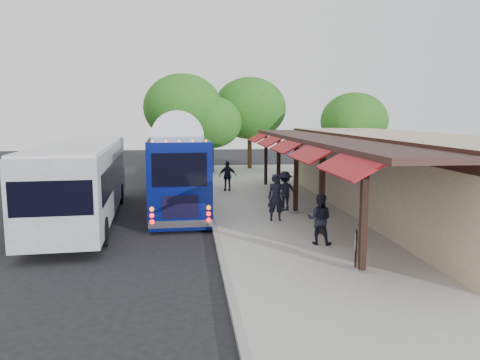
{
  "coord_description": "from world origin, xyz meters",
  "views": [
    {
      "loc": [
        -0.95,
        -15.98,
        4.45
      ],
      "look_at": [
        1.18,
        2.92,
        1.8
      ],
      "focal_mm": 35.0,
      "sensor_mm": 36.0,
      "label": 1
    }
  ],
  "objects_px": {
    "city_bus": "(83,178)",
    "ped_d": "(285,191)",
    "coach_bus": "(178,166)",
    "sign_board": "(356,243)",
    "ped_a": "(276,198)",
    "ped_c": "(228,176)",
    "ped_b": "(320,219)"
  },
  "relations": [
    {
      "from": "coach_bus",
      "to": "ped_a",
      "type": "relative_size",
      "value": 6.09
    },
    {
      "from": "coach_bus",
      "to": "ped_d",
      "type": "relative_size",
      "value": 6.55
    },
    {
      "from": "ped_c",
      "to": "sign_board",
      "type": "bearing_deg",
      "value": 97.24
    },
    {
      "from": "ped_a",
      "to": "ped_c",
      "type": "bearing_deg",
      "value": 101.75
    },
    {
      "from": "coach_bus",
      "to": "ped_c",
      "type": "relative_size",
      "value": 6.84
    },
    {
      "from": "ped_b",
      "to": "ped_d",
      "type": "height_order",
      "value": "ped_d"
    },
    {
      "from": "ped_b",
      "to": "ped_c",
      "type": "relative_size",
      "value": 1.0
    },
    {
      "from": "ped_c",
      "to": "sign_board",
      "type": "relative_size",
      "value": 1.61
    },
    {
      "from": "city_bus",
      "to": "ped_b",
      "type": "distance_m",
      "value": 10.23
    },
    {
      "from": "city_bus",
      "to": "ped_c",
      "type": "xyz_separation_m",
      "value": [
        6.67,
        6.21,
        -0.81
      ]
    },
    {
      "from": "ped_c",
      "to": "sign_board",
      "type": "height_order",
      "value": "ped_c"
    },
    {
      "from": "ped_d",
      "to": "ped_c",
      "type": "bearing_deg",
      "value": -84.26
    },
    {
      "from": "city_bus",
      "to": "ped_a",
      "type": "bearing_deg",
      "value": -15.21
    },
    {
      "from": "ped_b",
      "to": "sign_board",
      "type": "distance_m",
      "value": 2.55
    },
    {
      "from": "ped_a",
      "to": "ped_c",
      "type": "distance_m",
      "value": 7.92
    },
    {
      "from": "coach_bus",
      "to": "sign_board",
      "type": "bearing_deg",
      "value": -65.93
    },
    {
      "from": "coach_bus",
      "to": "sign_board",
      "type": "relative_size",
      "value": 11.02
    },
    {
      "from": "ped_c",
      "to": "ped_d",
      "type": "xyz_separation_m",
      "value": [
        2.1,
        -5.8,
        0.04
      ]
    },
    {
      "from": "ped_b",
      "to": "sign_board",
      "type": "relative_size",
      "value": 1.61
    },
    {
      "from": "ped_b",
      "to": "ped_d",
      "type": "bearing_deg",
      "value": -67.02
    },
    {
      "from": "city_bus",
      "to": "ped_b",
      "type": "bearing_deg",
      "value": -34.65
    },
    {
      "from": "city_bus",
      "to": "ped_a",
      "type": "xyz_separation_m",
      "value": [
        7.98,
        -1.6,
        -0.71
      ]
    },
    {
      "from": "ped_c",
      "to": "ped_d",
      "type": "height_order",
      "value": "ped_d"
    },
    {
      "from": "ped_c",
      "to": "ped_d",
      "type": "distance_m",
      "value": 6.17
    },
    {
      "from": "city_bus",
      "to": "ped_d",
      "type": "height_order",
      "value": "city_bus"
    },
    {
      "from": "ped_a",
      "to": "ped_d",
      "type": "bearing_deg",
      "value": 70.86
    },
    {
      "from": "coach_bus",
      "to": "city_bus",
      "type": "relative_size",
      "value": 0.94
    },
    {
      "from": "city_bus",
      "to": "ped_d",
      "type": "relative_size",
      "value": 6.95
    },
    {
      "from": "ped_a",
      "to": "sign_board",
      "type": "xyz_separation_m",
      "value": [
        1.12,
        -6.14,
        -0.24
      ]
    },
    {
      "from": "city_bus",
      "to": "sign_board",
      "type": "height_order",
      "value": "city_bus"
    },
    {
      "from": "city_bus",
      "to": "ped_a",
      "type": "height_order",
      "value": "city_bus"
    },
    {
      "from": "ped_a",
      "to": "ped_b",
      "type": "distance_m",
      "value": 3.71
    }
  ]
}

